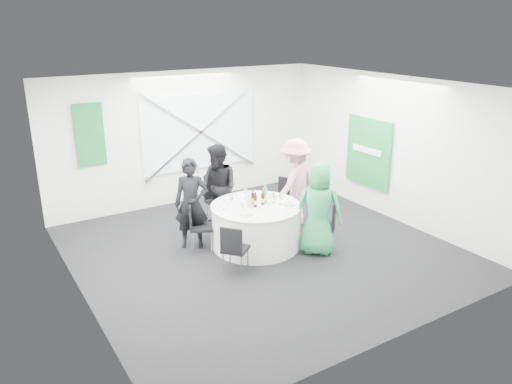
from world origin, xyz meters
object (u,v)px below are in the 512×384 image
chair_front_right (327,222)px  chair_front_left (234,246)px  chair_back_left (197,223)px  person_woman_pink (295,183)px  clear_water_bottle (248,201)px  green_water_bottle (265,196)px  banquet_table (256,226)px  chair_back_right (285,199)px  person_woman_green (319,209)px  person_man_back_left (191,204)px  chair_back (217,196)px  person_man_back (218,188)px

chair_front_right → chair_front_left: bearing=-53.3°
chair_back_left → person_woman_pink: (2.06, 0.00, 0.37)m
chair_back_left → clear_water_bottle: bearing=-95.1°
chair_back_left → green_water_bottle: 1.26m
banquet_table → person_woman_pink: (1.13, 0.43, 0.47)m
green_water_bottle → chair_front_left: bearing=-145.2°
chair_back_right → chair_front_left: (-1.80, -1.21, -0.07)m
banquet_table → green_water_bottle: (0.20, 0.02, 0.51)m
chair_front_right → person_woman_green: size_ratio=0.56×
person_woman_pink → clear_water_bottle: (-1.29, -0.44, 0.03)m
chair_back_right → chair_front_left: bearing=-84.0°
chair_back_right → person_man_back_left: person_man_back_left is taller
person_man_back_left → chair_front_right: bearing=-3.8°
banquet_table → chair_back_right: 1.10m
chair_back → chair_back_right: (1.07, -0.73, -0.04)m
person_woman_pink → banquet_table: bearing=-0.0°
person_man_back_left → person_woman_green: bearing=-7.0°
chair_back_left → green_water_bottle: size_ratio=2.55×
chair_back_left → chair_back_right: bearing=-62.7°
chair_front_right → person_woman_green: (-0.20, -0.01, 0.28)m
chair_back → chair_front_left: size_ratio=1.21×
chair_back_right → person_man_back: bearing=-140.9°
person_woman_green → chair_front_left: bearing=43.2°
chair_front_right → person_woman_pink: person_woman_pink is taller
person_man_back_left → green_water_bottle: (1.14, -0.55, 0.10)m
banquet_table → chair_back_right: (0.96, 0.51, 0.16)m
chair_front_right → person_man_back_left: 2.33m
chair_back → chair_back_left: (-0.82, -0.82, -0.10)m
chair_back_right → green_water_bottle: size_ratio=2.85×
chair_back_right → green_water_bottle: (-0.77, -0.49, 0.35)m
chair_back_left → chair_front_left: chair_back_left is taller
chair_back_left → person_woman_green: (1.67, -1.19, 0.31)m
chair_back → banquet_table: bearing=-90.0°
chair_back → green_water_bottle: (0.30, -1.22, 0.31)m
chair_back → chair_back_left: bearing=-139.9°
chair_back → chair_back_right: 1.29m
chair_front_left → person_man_back: 1.85m
chair_back_left → green_water_bottle: (1.12, -0.40, 0.41)m
chair_back → green_water_bottle: 1.29m
chair_back_right → chair_back_left: bearing=-115.3°
green_water_bottle → chair_front_right: bearing=-46.1°
chair_back → clear_water_bottle: clear_water_bottle is taller
banquet_table → chair_front_left: chair_front_left is taller
person_man_back_left → clear_water_bottle: size_ratio=5.41×
person_woman_green → chair_front_right: bearing=-131.8°
chair_back_right → person_man_back_left: 1.92m
chair_back_left → chair_front_left: (0.09, -1.12, -0.01)m
banquet_table → chair_back_left: chair_back_left is taller
chair_back_right → chair_front_right: chair_back_right is taller
person_woman_pink → chair_front_right: bearing=60.4°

